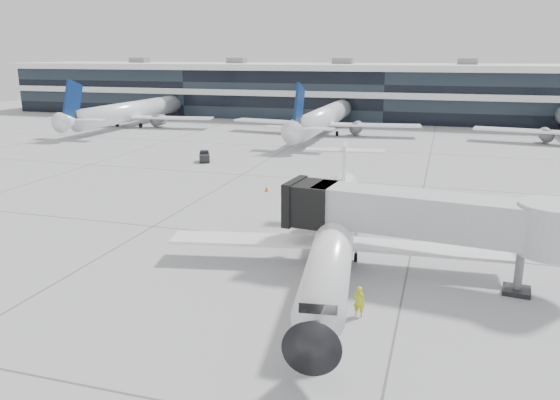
% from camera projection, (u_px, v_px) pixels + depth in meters
% --- Properties ---
extents(ground, '(220.00, 220.00, 0.00)m').
position_uv_depth(ground, '(273.00, 238.00, 40.47)').
color(ground, '#969699').
rests_on(ground, ground).
extents(terminal, '(170.00, 22.00, 10.00)m').
position_uv_depth(terminal, '(390.00, 94.00, 115.00)').
color(terminal, black).
rests_on(terminal, ground).
extents(bg_jet_left, '(32.00, 40.00, 9.60)m').
position_uv_depth(bg_jet_left, '(135.00, 126.00, 103.87)').
color(bg_jet_left, white).
rests_on(bg_jet_left, ground).
extents(bg_jet_center, '(32.00, 40.00, 9.60)m').
position_uv_depth(bg_jet_center, '(325.00, 134.00, 93.56)').
color(bg_jet_center, white).
rests_on(bg_jet_center, ground).
extents(regional_jet, '(21.55, 26.90, 6.21)m').
position_uv_depth(regional_jet, '(335.00, 235.00, 34.68)').
color(regional_jet, white).
rests_on(regional_jet, ground).
extents(jet_bridge, '(17.03, 5.20, 5.46)m').
position_uv_depth(jet_bridge, '(438.00, 217.00, 32.01)').
color(jet_bridge, silver).
rests_on(jet_bridge, ground).
extents(ramp_worker, '(0.64, 0.45, 1.68)m').
position_uv_depth(ramp_worker, '(359.00, 301.00, 28.24)').
color(ramp_worker, '#CEDD17').
rests_on(ramp_worker, ground).
extents(traffic_cone, '(0.40, 0.40, 0.53)m').
position_uv_depth(traffic_cone, '(266.00, 189.00, 54.23)').
color(traffic_cone, '#FF4A0D').
rests_on(traffic_cone, ground).
extents(far_tug, '(2.08, 2.51, 1.38)m').
position_uv_depth(far_tug, '(204.00, 157.00, 69.06)').
color(far_tug, black).
rests_on(far_tug, ground).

